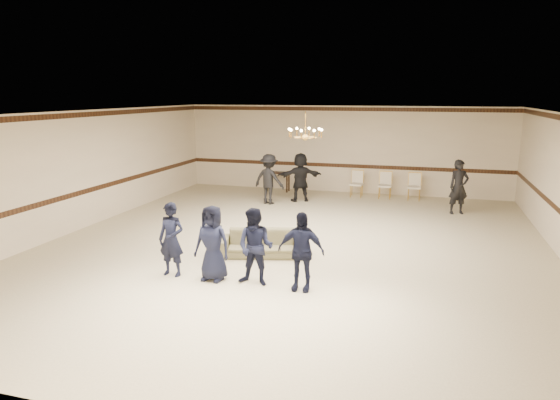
{
  "coord_description": "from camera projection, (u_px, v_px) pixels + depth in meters",
  "views": [
    {
      "loc": [
        2.97,
        -11.32,
        3.66
      ],
      "look_at": [
        -0.23,
        -0.5,
        1.22
      ],
      "focal_mm": 31.91,
      "sensor_mm": 36.0,
      "label": 1
    }
  ],
  "objects": [
    {
      "name": "room",
      "position": [
        295.0,
        181.0,
        11.87
      ],
      "size": [
        12.01,
        14.01,
        3.21
      ],
      "color": "beige",
      "rests_on": "ground"
    },
    {
      "name": "chair_rail",
      "position": [
        342.0,
        166.0,
        18.55
      ],
      "size": [
        12.0,
        0.02,
        0.14
      ],
      "primitive_type": "cube",
      "color": "#3B2111",
      "rests_on": "wall_back"
    },
    {
      "name": "crown_molding",
      "position": [
        344.0,
        109.0,
        18.11
      ],
      "size": [
        12.0,
        0.02,
        0.14
      ],
      "primitive_type": "cube",
      "color": "#3B2111",
      "rests_on": "wall_back"
    },
    {
      "name": "chandelier",
      "position": [
        305.0,
        124.0,
        12.54
      ],
      "size": [
        0.94,
        0.94,
        0.89
      ],
      "primitive_type": null,
      "color": "#B48639",
      "rests_on": "ceiling"
    },
    {
      "name": "boy_a",
      "position": [
        171.0,
        239.0,
        10.04
      ],
      "size": [
        0.57,
        0.39,
        1.51
      ],
      "primitive_type": "imported",
      "rotation": [
        0.0,
        0.0,
        -0.04
      ],
      "color": "black",
      "rests_on": "floor"
    },
    {
      "name": "boy_b",
      "position": [
        212.0,
        243.0,
        9.79
      ],
      "size": [
        0.77,
        0.53,
        1.51
      ],
      "primitive_type": "imported",
      "rotation": [
        0.0,
        0.0,
        -0.07
      ],
      "color": "black",
      "rests_on": "floor"
    },
    {
      "name": "boy_c",
      "position": [
        256.0,
        247.0,
        9.54
      ],
      "size": [
        0.76,
        0.61,
        1.51
      ],
      "primitive_type": "imported",
      "rotation": [
        0.0,
        0.0,
        -0.05
      ],
      "color": "black",
      "rests_on": "floor"
    },
    {
      "name": "boy_d",
      "position": [
        301.0,
        251.0,
        9.29
      ],
      "size": [
        0.89,
        0.38,
        1.51
      ],
      "primitive_type": "imported",
      "rotation": [
        0.0,
        0.0,
        0.01
      ],
      "color": "black",
      "rests_on": "floor"
    },
    {
      "name": "settee",
      "position": [
        261.0,
        243.0,
        11.39
      ],
      "size": [
        2.1,
        1.25,
        0.57
      ],
      "primitive_type": "imported",
      "rotation": [
        0.0,
        0.0,
        0.26
      ],
      "color": "#7C7C53",
      "rests_on": "floor"
    },
    {
      "name": "adult_left",
      "position": [
        269.0,
        179.0,
        16.58
      ],
      "size": [
        1.2,
        0.86,
        1.68
      ],
      "primitive_type": "imported",
      "rotation": [
        0.0,
        0.0,
        2.91
      ],
      "color": "black",
      "rests_on": "floor"
    },
    {
      "name": "adult_mid",
      "position": [
        300.0,
        177.0,
        16.99
      ],
      "size": [
        1.61,
        1.14,
        1.68
      ],
      "primitive_type": "imported",
      "rotation": [
        0.0,
        0.0,
        3.61
      ],
      "color": "black",
      "rests_on": "floor"
    },
    {
      "name": "adult_right",
      "position": [
        459.0,
        187.0,
        15.2
      ],
      "size": [
        0.72,
        0.6,
        1.68
      ],
      "primitive_type": "imported",
      "rotation": [
        0.0,
        0.0,
        0.39
      ],
      "color": "black",
      "rests_on": "floor"
    },
    {
      "name": "banquet_chair_left",
      "position": [
        357.0,
        184.0,
        17.79
      ],
      "size": [
        0.49,
        0.49,
        0.93
      ],
      "primitive_type": null,
      "rotation": [
        0.0,
        0.0,
        -0.09
      ],
      "color": "beige",
      "rests_on": "floor"
    },
    {
      "name": "banquet_chair_mid",
      "position": [
        385.0,
        185.0,
        17.51
      ],
      "size": [
        0.47,
        0.47,
        0.93
      ],
      "primitive_type": null,
      "rotation": [
        0.0,
        0.0,
        -0.04
      ],
      "color": "beige",
      "rests_on": "floor"
    },
    {
      "name": "banquet_chair_right",
      "position": [
        414.0,
        187.0,
        17.23
      ],
      "size": [
        0.46,
        0.46,
        0.93
      ],
      "primitive_type": null,
      "rotation": [
        0.0,
        0.0,
        -0.02
      ],
      "color": "beige",
      "rests_on": "floor"
    },
    {
      "name": "console_table",
      "position": [
        278.0,
        182.0,
        18.83
      ],
      "size": [
        0.88,
        0.38,
        0.74
      ],
      "primitive_type": "cube",
      "rotation": [
        0.0,
        0.0,
        -0.01
      ],
      "color": "black",
      "rests_on": "floor"
    }
  ]
}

